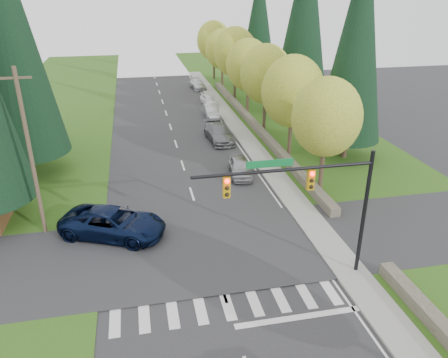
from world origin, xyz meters
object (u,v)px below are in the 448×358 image
object	(u,v)px
suv_navy	(113,223)
parked_car_d	(209,100)
parked_car_a	(240,167)
parked_car_b	(219,133)
parked_car_e	(198,84)
parked_car_c	(211,111)

from	to	relation	value
suv_navy	parked_car_d	distance (m)	31.26
suv_navy	parked_car_d	world-z (taller)	suv_navy
parked_car_a	parked_car_b	size ratio (longest dim) A/B	0.77
suv_navy	parked_car_e	world-z (taller)	suv_navy
suv_navy	parked_car_b	distance (m)	18.42
parked_car_c	parked_car_e	distance (m)	14.94
suv_navy	parked_car_a	size ratio (longest dim) A/B	1.53
parked_car_c	parked_car_e	world-z (taller)	parked_car_c
parked_car_b	parked_car_d	distance (m)	13.59
parked_car_b	parked_car_c	distance (m)	8.13
suv_navy	parked_car_e	bearing A→B (deg)	8.50
parked_car_a	parked_car_b	bearing A→B (deg)	97.26
parked_car_a	parked_car_d	size ratio (longest dim) A/B	1.04
parked_car_d	parked_car_a	bearing A→B (deg)	-99.44
suv_navy	parked_car_b	xyz separation A→B (m)	(9.56, 15.75, -0.10)
parked_car_c	parked_car_d	bearing A→B (deg)	83.83
parked_car_c	parked_car_e	bearing A→B (deg)	88.45
parked_car_a	parked_car_b	world-z (taller)	parked_car_b
suv_navy	parked_car_b	size ratio (longest dim) A/B	1.17
parked_car_d	parked_car_c	bearing A→B (deg)	-103.08
parked_car_b	parked_car_e	size ratio (longest dim) A/B	1.20
parked_car_a	parked_car_b	xyz separation A→B (m)	(0.00, 8.50, 0.08)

